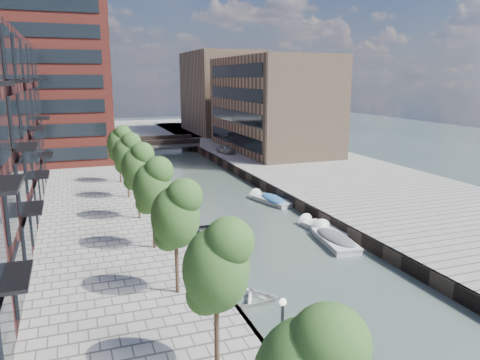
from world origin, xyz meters
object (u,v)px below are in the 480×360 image
tree_3 (152,184)px  tree_4 (137,165)px  motorboat_3 (270,200)px  tree_6 (119,142)px  tree_2 (175,213)px  car (226,149)px  motorboat_2 (322,229)px  tree_1 (216,264)px  tree_5 (127,152)px  sloop_4 (202,233)px  sloop_3 (236,302)px  motorboat_4 (333,239)px  bridge (157,143)px

tree_3 → tree_4: bearing=90.0°
motorboat_3 → tree_6: bearing=143.9°
tree_2 → car: 46.02m
tree_3 → motorboat_2: bearing=8.6°
tree_1 → tree_5: same height
tree_4 → motorboat_2: bearing=-19.7°
tree_4 → tree_5: (0.00, 7.00, 0.00)m
sloop_4 → motorboat_2: bearing=-109.9°
tree_4 → sloop_4: 7.38m
tree_5 → sloop_4: (4.47, -9.51, -5.31)m
tree_3 → sloop_3: (3.13, -7.30, -5.31)m
motorboat_4 → car: size_ratio=1.57×
tree_3 → sloop_3: 9.55m
bridge → tree_3: size_ratio=2.18×
car → tree_2: bearing=-126.6°
sloop_3 → sloop_4: 11.86m
sloop_3 → motorboat_2: (10.61, 9.37, 0.09)m
tree_4 → motorboat_4: (13.11, -7.69, -5.08)m
sloop_4 → car: 33.58m
tree_2 → sloop_3: 6.17m
tree_2 → bridge: bearing=81.1°
tree_3 → motorboat_2: (13.74, 2.07, -5.21)m
tree_6 → motorboat_4: 25.84m
tree_4 → tree_1: bearing=-90.0°
tree_3 → tree_2: bearing=-90.0°
tree_5 → motorboat_3: size_ratio=1.10×
motorboat_4 → tree_4: bearing=149.6°
sloop_4 → bridge: bearing=-10.7°
bridge → motorboat_4: bridge is taller
tree_5 → bridge: bearing=75.6°
motorboat_3 → motorboat_4: 12.04m
tree_2 → motorboat_4: (13.11, 6.31, -5.08)m
tree_4 → sloop_3: 15.57m
motorboat_4 → tree_3: bearing=177.0°
tree_2 → tree_4: (0.00, 14.00, 0.00)m
tree_3 → motorboat_3: bearing=40.7°
sloop_4 → motorboat_2: size_ratio=0.86×
tree_2 → motorboat_3: bearing=54.2°
tree_3 → tree_4: size_ratio=1.00×
tree_2 → motorboat_4: size_ratio=1.03×
tree_2 → motorboat_3: tree_2 is taller
tree_4 → tree_6: 14.00m
motorboat_2 → tree_1: bearing=-130.5°
tree_1 → motorboat_3: (13.21, 25.35, -5.10)m
sloop_4 → motorboat_4: 10.07m
tree_3 → tree_6: 21.00m
motorboat_4 → sloop_3: bearing=-146.5°
tree_4 → motorboat_3: tree_4 is taller
bridge → tree_5: bearing=-104.4°
tree_5 → motorboat_4: (13.11, -14.69, -5.08)m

